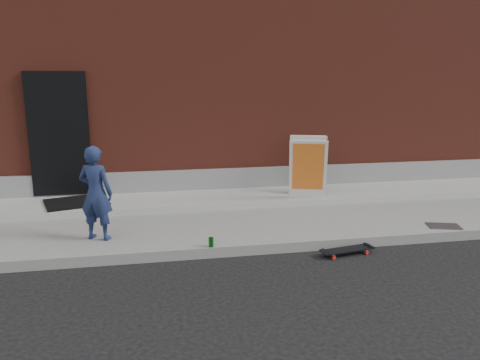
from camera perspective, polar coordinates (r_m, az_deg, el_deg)
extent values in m
plane|color=black|center=(6.52, -1.71, -9.41)|extent=(80.00, 80.00, 0.00)
cube|color=slate|center=(7.90, -3.42, -4.87)|extent=(20.00, 3.00, 0.15)
cube|color=gray|center=(8.72, -4.18, -2.33)|extent=(20.00, 1.20, 0.10)
cube|color=maroon|center=(13.01, -6.71, 12.78)|extent=(20.00, 8.00, 5.00)
cube|color=gray|center=(9.21, -4.60, 0.07)|extent=(20.00, 0.10, 0.40)
cube|color=black|center=(9.15, -21.18, 5.21)|extent=(1.05, 0.12, 2.25)
imported|color=#1C274E|center=(6.89, -17.17, -1.53)|extent=(0.58, 0.50, 1.36)
cylinder|color=red|center=(6.98, 14.40, -8.09)|extent=(0.06, 0.04, 0.05)
cylinder|color=red|center=(6.85, 15.19, -8.53)|extent=(0.06, 0.04, 0.05)
cylinder|color=red|center=(6.70, 10.61, -8.77)|extent=(0.06, 0.04, 0.05)
cylinder|color=red|center=(6.57, 11.37, -9.25)|extent=(0.06, 0.04, 0.05)
cube|color=#ADADB1|center=(6.90, 14.81, -8.03)|extent=(0.08, 0.17, 0.02)
cube|color=#ADADB1|center=(6.62, 11.00, -8.73)|extent=(0.08, 0.17, 0.02)
cube|color=black|center=(6.75, 12.95, -8.24)|extent=(0.79, 0.32, 0.02)
cube|color=silver|center=(8.46, 8.28, 1.25)|extent=(0.73, 0.49, 1.09)
cube|color=silver|center=(8.95, 8.23, 1.87)|extent=(0.73, 0.49, 1.09)
cube|color=yellow|center=(8.45, 8.27, 0.85)|extent=(0.60, 0.39, 0.87)
cube|color=silver|center=(8.62, 8.37, 5.13)|extent=(0.66, 0.26, 0.06)
cylinder|color=#1B8923|center=(6.47, -3.55, -7.58)|extent=(0.09, 0.09, 0.13)
cube|color=black|center=(8.75, -19.33, -2.55)|extent=(1.22, 1.09, 0.03)
cube|color=#4A4A4E|center=(7.97, 23.60, -5.17)|extent=(0.55, 0.43, 0.01)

